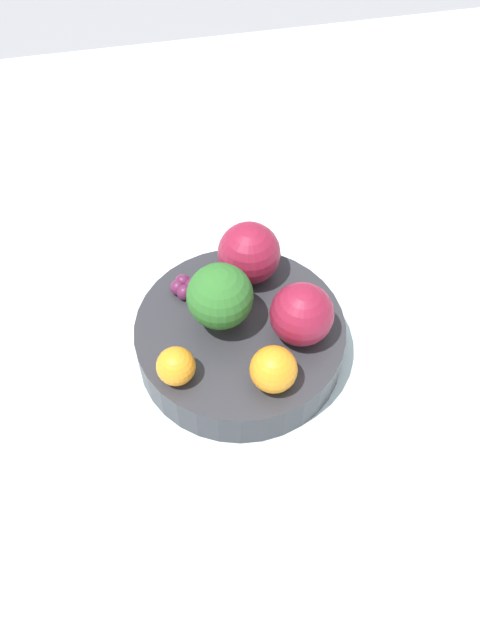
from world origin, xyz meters
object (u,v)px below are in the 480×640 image
orange_back (176,366)px  bowl (240,339)px  apple_red (249,253)px  apple_green (302,314)px  grape_cluster (184,287)px  orange_front (274,369)px  broccoli (220,297)px

orange_back → bowl: bearing=-56.6°
bowl → apple_red: apple_red is taller
apple_green → grape_cluster: (0.07, 0.10, -0.02)m
bowl → grape_cluster: grape_cluster is taller
bowl → grape_cluster: size_ratio=6.91×
bowl → apple_green: bearing=-109.8°
orange_front → bowl: bearing=13.7°
broccoli → bowl: bearing=-115.9°
apple_green → apple_red: bearing=21.1°
bowl → grape_cluster: 0.08m
bowl → orange_front: (-0.07, -0.02, 0.04)m
grape_cluster → apple_green: bearing=-126.0°
bowl → apple_green: size_ratio=3.43×
orange_front → orange_back: (0.02, 0.08, -0.00)m
apple_green → grape_cluster: apple_green is taller
broccoli → orange_back: bearing=136.3°
orange_back → orange_front: bearing=-105.3°
apple_red → grape_cluster: 0.07m
apple_red → broccoli: bearing=144.5°
broccoli → grape_cluster: (0.04, 0.03, -0.03)m
bowl → orange_back: 0.09m
broccoli → grape_cluster: bearing=32.7°
apple_red → orange_front: bearing=177.4°
broccoli → apple_green: (-0.03, -0.07, -0.01)m
apple_red → bowl: bearing=160.7°
apple_red → orange_back: size_ratio=1.77×
bowl → grape_cluster: bearing=40.8°
broccoli → orange_back: size_ratio=2.01×
apple_green → orange_back: apple_green is taller
apple_green → orange_front: (-0.05, 0.04, -0.01)m
orange_front → grape_cluster: orange_front is taller
grape_cluster → orange_front: bearing=-152.6°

